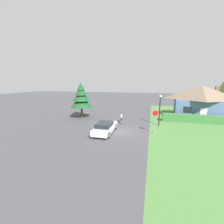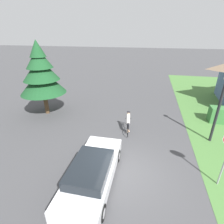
{
  "view_description": "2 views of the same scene",
  "coord_description": "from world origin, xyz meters",
  "px_view_note": "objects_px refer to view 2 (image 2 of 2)",
  "views": [
    {
      "loc": [
        3.63,
        -16.73,
        5.75
      ],
      "look_at": [
        -1.79,
        3.62,
        1.58
      ],
      "focal_mm": 24.0,
      "sensor_mm": 36.0,
      "label": 1
    },
    {
      "loc": [
        0.68,
        -6.43,
        6.27
      ],
      "look_at": [
        -1.6,
        4.04,
        1.27
      ],
      "focal_mm": 28.0,
      "sensor_mm": 36.0,
      "label": 2
    }
  ],
  "objects_px": {
    "conifer_tall_near": "(41,74)",
    "sedan_left_lane": "(92,172)",
    "street_lamp": "(220,104)",
    "cyclist": "(128,123)"
  },
  "relations": [
    {
      "from": "conifer_tall_near",
      "to": "sedan_left_lane",
      "type": "bearing_deg",
      "value": -46.25
    },
    {
      "from": "sedan_left_lane",
      "to": "conifer_tall_near",
      "type": "distance_m",
      "value": 9.12
    },
    {
      "from": "street_lamp",
      "to": "conifer_tall_near",
      "type": "height_order",
      "value": "conifer_tall_near"
    },
    {
      "from": "cyclist",
      "to": "conifer_tall_near",
      "type": "distance_m",
      "value": 7.63
    },
    {
      "from": "sedan_left_lane",
      "to": "street_lamp",
      "type": "height_order",
      "value": "street_lamp"
    },
    {
      "from": "cyclist",
      "to": "street_lamp",
      "type": "xyz_separation_m",
      "value": [
        5.17,
        0.04,
        1.78
      ]
    },
    {
      "from": "sedan_left_lane",
      "to": "conifer_tall_near",
      "type": "bearing_deg",
      "value": 43.51
    },
    {
      "from": "cyclist",
      "to": "street_lamp",
      "type": "relative_size",
      "value": 0.43
    },
    {
      "from": "cyclist",
      "to": "conifer_tall_near",
      "type": "relative_size",
      "value": 0.31
    },
    {
      "from": "sedan_left_lane",
      "to": "street_lamp",
      "type": "distance_m",
      "value": 7.97
    }
  ]
}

